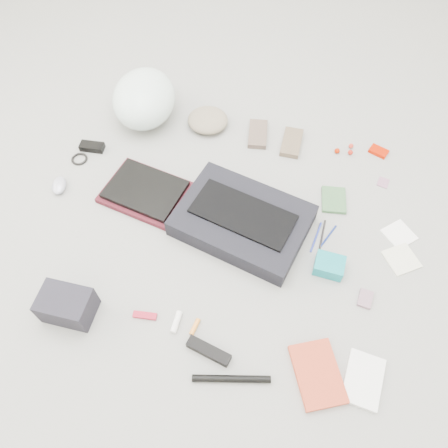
% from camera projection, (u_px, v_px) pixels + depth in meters
% --- Properties ---
extents(ground_plane, '(4.00, 4.00, 0.00)m').
position_uv_depth(ground_plane, '(224.00, 231.00, 1.80)').
color(ground_plane, gray).
extents(messenger_bag, '(0.59, 0.49, 0.09)m').
position_uv_depth(messenger_bag, '(242.00, 220.00, 1.77)').
color(messenger_bag, black).
rests_on(messenger_bag, ground_plane).
extents(bag_flap, '(0.44, 0.28, 0.01)m').
position_uv_depth(bag_flap, '(243.00, 214.00, 1.73)').
color(bag_flap, black).
rests_on(bag_flap, messenger_bag).
extents(laptop_sleeve, '(0.40, 0.33, 0.02)m').
position_uv_depth(laptop_sleeve, '(146.00, 193.00, 1.89)').
color(laptop_sleeve, '#48121C').
rests_on(laptop_sleeve, ground_plane).
extents(laptop, '(0.36, 0.29, 0.02)m').
position_uv_depth(laptop, '(145.00, 190.00, 1.87)').
color(laptop, black).
rests_on(laptop, laptop_sleeve).
extents(bike_helmet, '(0.34, 0.41, 0.22)m').
position_uv_depth(bike_helmet, '(144.00, 99.00, 2.07)').
color(bike_helmet, white).
rests_on(bike_helmet, ground_plane).
extents(beanie, '(0.20, 0.19, 0.07)m').
position_uv_depth(beanie, '(208.00, 120.00, 2.10)').
color(beanie, gray).
rests_on(beanie, ground_plane).
extents(mitten_left, '(0.11, 0.18, 0.03)m').
position_uv_depth(mitten_left, '(258.00, 134.00, 2.08)').
color(mitten_left, brown).
rests_on(mitten_left, ground_plane).
extents(mitten_right, '(0.09, 0.18, 0.03)m').
position_uv_depth(mitten_right, '(292.00, 143.00, 2.05)').
color(mitten_right, brown).
rests_on(mitten_right, ground_plane).
extents(power_brick, '(0.11, 0.06, 0.03)m').
position_uv_depth(power_brick, '(92.00, 147.00, 2.03)').
color(power_brick, black).
rests_on(power_brick, ground_plane).
extents(cable_coil, '(0.09, 0.09, 0.01)m').
position_uv_depth(cable_coil, '(79.00, 159.00, 2.01)').
color(cable_coil, black).
rests_on(cable_coil, ground_plane).
extents(mouse, '(0.08, 0.11, 0.04)m').
position_uv_depth(mouse, '(59.00, 185.00, 1.90)').
color(mouse, '#A6A6BD').
rests_on(mouse, ground_plane).
extents(camera_bag, '(0.18, 0.13, 0.12)m').
position_uv_depth(camera_bag, '(67.00, 305.00, 1.55)').
color(camera_bag, black).
rests_on(camera_bag, ground_plane).
extents(multitool, '(0.09, 0.03, 0.01)m').
position_uv_depth(multitool, '(145.00, 315.00, 1.59)').
color(multitool, maroon).
rests_on(multitool, ground_plane).
extents(toiletry_tube_white, '(0.02, 0.08, 0.02)m').
position_uv_depth(toiletry_tube_white, '(176.00, 322.00, 1.57)').
color(toiletry_tube_white, white).
rests_on(toiletry_tube_white, ground_plane).
extents(toiletry_tube_orange, '(0.03, 0.06, 0.02)m').
position_uv_depth(toiletry_tube_orange, '(195.00, 327.00, 1.56)').
color(toiletry_tube_orange, orange).
rests_on(toiletry_tube_orange, ground_plane).
extents(u_lock, '(0.17, 0.08, 0.03)m').
position_uv_depth(u_lock, '(209.00, 351.00, 1.51)').
color(u_lock, black).
rests_on(u_lock, ground_plane).
extents(bike_pump, '(0.26, 0.08, 0.02)m').
position_uv_depth(bike_pump, '(231.00, 379.00, 1.46)').
color(bike_pump, black).
rests_on(bike_pump, ground_plane).
extents(book_red, '(0.22, 0.26, 0.02)m').
position_uv_depth(book_red, '(317.00, 374.00, 1.47)').
color(book_red, '#C84126').
rests_on(book_red, ground_plane).
extents(book_white, '(0.14, 0.20, 0.02)m').
position_uv_depth(book_white, '(363.00, 380.00, 1.46)').
color(book_white, white).
rests_on(book_white, ground_plane).
extents(notepad, '(0.12, 0.14, 0.02)m').
position_uv_depth(notepad, '(334.00, 200.00, 1.87)').
color(notepad, '#365E38').
rests_on(notepad, ground_plane).
extents(pen_blue, '(0.04, 0.15, 0.01)m').
position_uv_depth(pen_blue, '(316.00, 237.00, 1.78)').
color(pen_blue, '#243297').
rests_on(pen_blue, ground_plane).
extents(pen_black, '(0.02, 0.14, 0.01)m').
position_uv_depth(pen_black, '(322.00, 235.00, 1.78)').
color(pen_black, black).
rests_on(pen_black, ground_plane).
extents(pen_navy, '(0.06, 0.12, 0.01)m').
position_uv_depth(pen_navy, '(328.00, 237.00, 1.78)').
color(pen_navy, navy).
rests_on(pen_navy, ground_plane).
extents(accordion_wallet, '(0.12, 0.10, 0.06)m').
position_uv_depth(accordion_wallet, '(329.00, 266.00, 1.68)').
color(accordion_wallet, '#10838F').
rests_on(accordion_wallet, ground_plane).
extents(card_deck, '(0.06, 0.08, 0.01)m').
position_uv_depth(card_deck, '(365.00, 299.00, 1.62)').
color(card_deck, gray).
rests_on(card_deck, ground_plane).
extents(napkin_top, '(0.15, 0.15, 0.01)m').
position_uv_depth(napkin_top, '(399.00, 234.00, 1.78)').
color(napkin_top, white).
rests_on(napkin_top, ground_plane).
extents(napkin_bottom, '(0.16, 0.16, 0.01)m').
position_uv_depth(napkin_bottom, '(401.00, 259.00, 1.72)').
color(napkin_bottom, beige).
rests_on(napkin_bottom, ground_plane).
extents(lollipop_a, '(0.03, 0.03, 0.02)m').
position_uv_depth(lollipop_a, '(337.00, 151.00, 2.02)').
color(lollipop_a, '#9F1A00').
rests_on(lollipop_a, ground_plane).
extents(lollipop_b, '(0.02, 0.02, 0.02)m').
position_uv_depth(lollipop_b, '(350.00, 152.00, 2.02)').
color(lollipop_b, '#A3190E').
rests_on(lollipop_b, ground_plane).
extents(lollipop_c, '(0.03, 0.03, 0.02)m').
position_uv_depth(lollipop_c, '(351.00, 146.00, 2.04)').
color(lollipop_c, red).
rests_on(lollipop_c, ground_plane).
extents(altoids_tin, '(0.10, 0.08, 0.02)m').
position_uv_depth(altoids_tin, '(379.00, 151.00, 2.03)').
color(altoids_tin, '#AB1500').
rests_on(altoids_tin, ground_plane).
extents(stamp_sheet, '(0.06, 0.06, 0.00)m').
position_uv_depth(stamp_sheet, '(383.00, 183.00, 1.93)').
color(stamp_sheet, '#996483').
rests_on(stamp_sheet, ground_plane).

